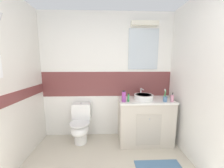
{
  "coord_description": "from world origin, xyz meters",
  "views": [
    {
      "loc": [
        0.01,
        -0.17,
        1.5
      ],
      "look_at": [
        0.08,
        1.89,
        1.18
      ],
      "focal_mm": 20.36,
      "sensor_mm": 36.0,
      "label": 1
    }
  ],
  "objects_px": {
    "soap_dispenser": "(172,98)",
    "toothpaste_tube_upright": "(128,98)",
    "sink_basin": "(144,97)",
    "mouthwash_bottle": "(124,96)",
    "toothbrush_cup": "(165,99)",
    "toilet": "(81,125)"
  },
  "relations": [
    {
      "from": "sink_basin",
      "to": "mouthwash_bottle",
      "type": "xyz_separation_m",
      "value": [
        -0.39,
        -0.15,
        0.05
      ]
    },
    {
      "from": "toothbrush_cup",
      "to": "mouthwash_bottle",
      "type": "relative_size",
      "value": 1.14
    },
    {
      "from": "soap_dispenser",
      "to": "mouthwash_bottle",
      "type": "distance_m",
      "value": 0.85
    },
    {
      "from": "sink_basin",
      "to": "toothbrush_cup",
      "type": "distance_m",
      "value": 0.38
    },
    {
      "from": "soap_dispenser",
      "to": "mouthwash_bottle",
      "type": "xyz_separation_m",
      "value": [
        -0.84,
        0.03,
        0.03
      ]
    },
    {
      "from": "mouthwash_bottle",
      "to": "soap_dispenser",
      "type": "bearing_deg",
      "value": -2.32
    },
    {
      "from": "toothbrush_cup",
      "to": "toothpaste_tube_upright",
      "type": "height_order",
      "value": "toothbrush_cup"
    },
    {
      "from": "toothpaste_tube_upright",
      "to": "mouthwash_bottle",
      "type": "bearing_deg",
      "value": 179.46
    },
    {
      "from": "toilet",
      "to": "mouthwash_bottle",
      "type": "relative_size",
      "value": 3.71
    },
    {
      "from": "soap_dispenser",
      "to": "toothpaste_tube_upright",
      "type": "distance_m",
      "value": 0.77
    },
    {
      "from": "toilet",
      "to": "toothbrush_cup",
      "type": "bearing_deg",
      "value": -7.25
    },
    {
      "from": "sink_basin",
      "to": "soap_dispenser",
      "type": "relative_size",
      "value": 2.45
    },
    {
      "from": "toilet",
      "to": "mouthwash_bottle",
      "type": "xyz_separation_m",
      "value": [
        0.81,
        -0.17,
        0.6
      ]
    },
    {
      "from": "sink_basin",
      "to": "toothpaste_tube_upright",
      "type": "height_order",
      "value": "sink_basin"
    },
    {
      "from": "toothbrush_cup",
      "to": "soap_dispenser",
      "type": "relative_size",
      "value": 1.4
    },
    {
      "from": "soap_dispenser",
      "to": "toothpaste_tube_upright",
      "type": "relative_size",
      "value": 1.08
    },
    {
      "from": "soap_dispenser",
      "to": "toothpaste_tube_upright",
      "type": "bearing_deg",
      "value": 177.5
    },
    {
      "from": "toothbrush_cup",
      "to": "mouthwash_bottle",
      "type": "height_order",
      "value": "toothbrush_cup"
    },
    {
      "from": "toothbrush_cup",
      "to": "toothpaste_tube_upright",
      "type": "bearing_deg",
      "value": 178.06
    },
    {
      "from": "sink_basin",
      "to": "toothpaste_tube_upright",
      "type": "distance_m",
      "value": 0.35
    },
    {
      "from": "toothbrush_cup",
      "to": "soap_dispenser",
      "type": "xyz_separation_m",
      "value": [
        0.12,
        -0.01,
        0.01
      ]
    },
    {
      "from": "sink_basin",
      "to": "toilet",
      "type": "relative_size",
      "value": 0.54
    }
  ]
}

